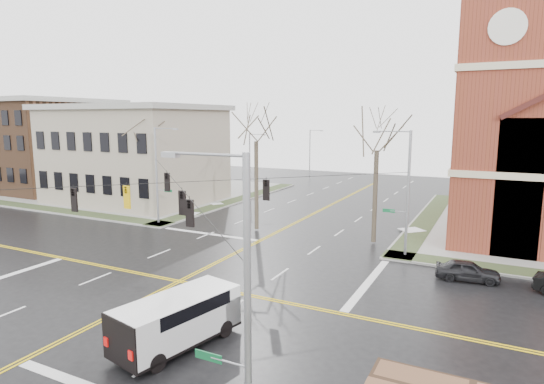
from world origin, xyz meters
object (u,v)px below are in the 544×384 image
at_px(tree_ne, 377,144).
at_px(tree_nw_far, 148,134).
at_px(streetlight_north_b, 311,152).
at_px(parked_car_a, 467,270).
at_px(signal_pole_ne, 406,189).
at_px(signal_pole_se, 242,309).
at_px(streetlight_north_a, 251,163).
at_px(signal_pole_nw, 158,173).
at_px(tree_nw_near, 256,135).
at_px(cargo_van, 182,316).

bearing_deg(tree_ne, tree_nw_far, 179.91).
xyz_separation_m(streetlight_north_b, parked_car_a, (26.55, -39.80, -3.82)).
xyz_separation_m(signal_pole_ne, tree_nw_far, (-25.85, 2.47, 3.43)).
distance_m(signal_pole_se, parked_car_a, 20.68).
bearing_deg(streetlight_north_a, tree_ne, -36.21).
relative_size(signal_pole_nw, streetlight_north_a, 1.12).
distance_m(signal_pole_ne, tree_ne, 4.77).
relative_size(tree_nw_far, tree_nw_near, 0.99).
relative_size(signal_pole_ne, tree_nw_near, 0.77).
bearing_deg(signal_pole_ne, cargo_van, -109.46).
xyz_separation_m(cargo_van, tree_nw_far, (-19.59, 20.18, 7.06)).
distance_m(signal_pole_nw, signal_pole_se, 32.28).
relative_size(cargo_van, tree_nw_far, 0.54).
bearing_deg(signal_pole_ne, tree_ne, 138.62).
height_order(signal_pole_ne, signal_pole_se, same).
relative_size(signal_pole_nw, signal_pole_se, 1.00).
bearing_deg(signal_pole_ne, parked_car_a, -35.82).
xyz_separation_m(streetlight_north_a, tree_nw_far, (-3.87, -14.03, 3.91)).
distance_m(streetlight_north_a, tree_nw_far, 15.07).
bearing_deg(signal_pole_ne, tree_nw_near, 171.43).
relative_size(signal_pole_ne, signal_pole_nw, 1.00).
bearing_deg(signal_pole_nw, cargo_van, -47.23).
distance_m(signal_pole_nw, cargo_van, 24.40).
bearing_deg(signal_pole_se, streetlight_north_a, 119.09).
bearing_deg(cargo_van, signal_pole_ne, 82.80).
distance_m(signal_pole_ne, tree_nw_near, 13.85).
height_order(signal_pole_se, tree_nw_near, tree_nw_near).
relative_size(streetlight_north_b, parked_car_a, 2.12).
bearing_deg(tree_ne, cargo_van, -99.84).
bearing_deg(signal_pole_se, signal_pole_ne, 90.00).
distance_m(tree_nw_far, tree_nw_near, 12.62).
xyz_separation_m(signal_pole_nw, signal_pole_se, (22.64, -23.00, 0.00)).
bearing_deg(parked_car_a, signal_pole_ne, 47.59).
distance_m(streetlight_north_a, streetlight_north_b, 20.00).
bearing_deg(signal_pole_se, streetlight_north_b, 110.27).
distance_m(signal_pole_ne, streetlight_north_a, 27.48).
bearing_deg(cargo_van, tree_ne, 92.43).
height_order(streetlight_north_a, tree_nw_near, tree_nw_near).
bearing_deg(tree_nw_near, streetlight_north_b, 104.21).
bearing_deg(streetlight_north_b, parked_car_a, -56.30).
height_order(signal_pole_se, tree_nw_far, tree_nw_far).
relative_size(signal_pole_se, tree_nw_far, 0.78).
bearing_deg(streetlight_north_b, signal_pole_nw, -91.05).
height_order(signal_pole_ne, tree_nw_near, tree_nw_near).
bearing_deg(tree_nw_near, signal_pole_se, -62.09).
distance_m(signal_pole_ne, parked_car_a, 7.10).
bearing_deg(tree_nw_near, tree_nw_far, 177.84).
relative_size(streetlight_north_b, tree_nw_far, 0.69).
bearing_deg(tree_nw_far, tree_nw_near, -2.16).
relative_size(cargo_van, tree_ne, 0.56).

